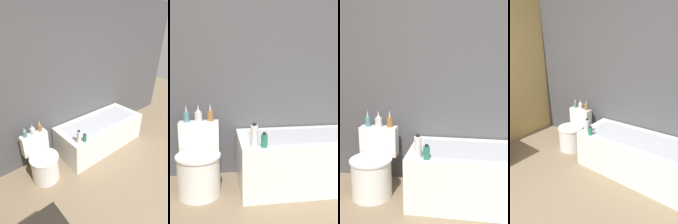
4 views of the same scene
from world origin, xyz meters
TOP-DOWN VIEW (x-y plane):
  - wall_back_tiled at (0.00, 2.35)m, footprint 6.40×0.06m
  - bathtub at (0.69, 1.94)m, footprint 1.66×0.72m
  - toilet at (-0.54, 1.92)m, footprint 0.43×0.56m
  - vase_gold at (-0.67, 2.14)m, footprint 0.06×0.06m
  - vase_silver at (-0.54, 2.14)m, footprint 0.08×0.08m
  - vase_bronze at (-0.42, 2.15)m, footprint 0.07×0.07m
  - shampoo_bottle_tall at (-0.03, 1.68)m, footprint 0.07×0.07m
  - shampoo_bottle_short at (0.06, 1.64)m, footprint 0.06×0.06m

SIDE VIEW (x-z plane):
  - toilet at x=-0.54m, z-range -0.07..0.61m
  - bathtub at x=0.69m, z-range 0.00..0.54m
  - shampoo_bottle_short at x=0.06m, z-range 0.53..0.66m
  - shampoo_bottle_tall at x=-0.03m, z-range 0.53..0.74m
  - vase_gold at x=-0.67m, z-range 0.64..0.82m
  - vase_silver at x=-0.54m, z-range 0.64..0.83m
  - vase_bronze at x=-0.42m, z-range 0.64..0.83m
  - wall_back_tiled at x=0.00m, z-range 0.00..2.60m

